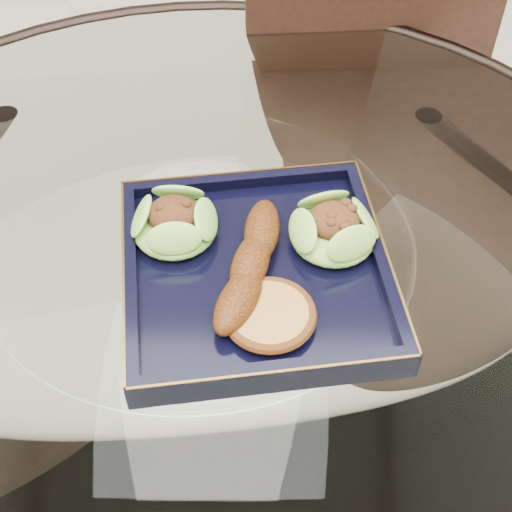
{
  "coord_description": "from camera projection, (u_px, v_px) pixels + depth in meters",
  "views": [
    {
      "loc": [
        0.06,
        -0.48,
        1.34
      ],
      "look_at": [
        0.05,
        -0.01,
        0.8
      ],
      "focal_mm": 50.0,
      "sensor_mm": 36.0,
      "label": 1
    }
  ],
  "objects": [
    {
      "name": "crumb_patty",
      "position": [
        269.0,
        316.0,
        0.68
      ],
      "size": [
        0.1,
        0.1,
        0.01
      ],
      "primitive_type": "cylinder",
      "rotation": [
        0.0,
        0.0,
        -0.27
      ],
      "color": "#BE883F",
      "rests_on": "navy_plate"
    },
    {
      "name": "navy_plate",
      "position": [
        256.0,
        275.0,
        0.74
      ],
      "size": [
        0.3,
        0.3,
        0.02
      ],
      "primitive_type": "cube",
      "rotation": [
        0.0,
        0.0,
        0.14
      ],
      "color": "black",
      "rests_on": "dining_table"
    },
    {
      "name": "lettuce_wrap_left",
      "position": [
        174.0,
        225.0,
        0.75
      ],
      "size": [
        0.12,
        0.12,
        0.03
      ],
      "primitive_type": "ellipsoid",
      "rotation": [
        0.0,
        0.0,
        -0.41
      ],
      "color": "#5BAA31",
      "rests_on": "navy_plate"
    },
    {
      "name": "dining_chair",
      "position": [
        367.0,
        190.0,
        1.18
      ],
      "size": [
        0.44,
        0.44,
        0.94
      ],
      "rotation": [
        0.0,
        0.0,
        0.07
      ],
      "color": "black",
      "rests_on": "ground"
    },
    {
      "name": "lettuce_wrap_right",
      "position": [
        333.0,
        231.0,
        0.75
      ],
      "size": [
        0.1,
        0.1,
        0.03
      ],
      "primitive_type": "ellipsoid",
      "rotation": [
        0.0,
        0.0,
        -0.07
      ],
      "color": "#59A830",
      "rests_on": "navy_plate"
    },
    {
      "name": "roasted_plantain",
      "position": [
        250.0,
        264.0,
        0.72
      ],
      "size": [
        0.08,
        0.18,
        0.03
      ],
      "primitive_type": "ellipsoid",
      "rotation": [
        0.0,
        0.0,
        1.33
      ],
      "color": "#672D0A",
      "rests_on": "navy_plate"
    },
    {
      "name": "dining_table",
      "position": [
        211.0,
        361.0,
        0.88
      ],
      "size": [
        1.13,
        1.13,
        0.77
      ],
      "color": "white",
      "rests_on": "ground"
    }
  ]
}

